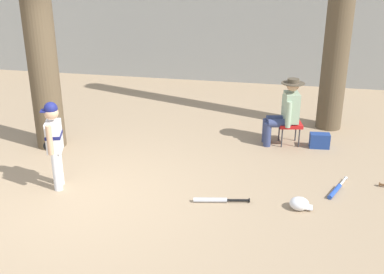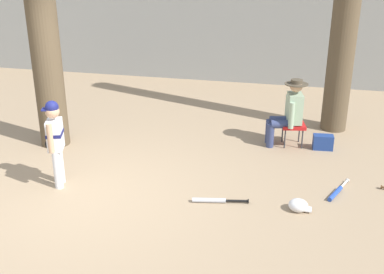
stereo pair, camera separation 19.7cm
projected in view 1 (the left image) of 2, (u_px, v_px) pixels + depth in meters
The scene contains 9 objects.
ground_plane at pixel (84, 200), 6.63m from camera, with size 60.00×60.00×0.00m, color #9E8466.
concrete_back_wall at pixel (187, 20), 12.26m from camera, with size 18.00×0.36×3.06m, color gray.
young_ballplayer at pixel (54, 140), 6.74m from camera, with size 0.44×0.56×1.31m.
folding_stool at pixel (290, 125), 8.40m from camera, with size 0.47×0.47×0.41m.
seated_spectator at pixel (285, 110), 8.30m from camera, with size 0.68×0.54×1.20m.
handbag_beside_stool at pixel (320, 141), 8.33m from camera, with size 0.34×0.18×0.26m, color navy.
bat_blue_youth at pixel (336, 190), 6.84m from camera, with size 0.34×0.70×0.07m.
bat_aluminum_silver at pixel (215, 200), 6.57m from camera, with size 0.78×0.21×0.07m.
batting_helmet_white at pixel (299, 204), 6.39m from camera, with size 0.31×0.24×0.18m.
Camera 1 is at (2.66, -5.40, 3.28)m, focal length 44.48 mm.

